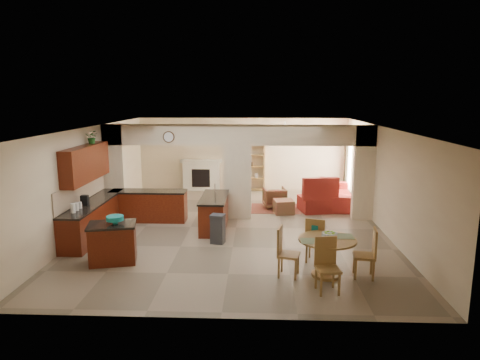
{
  "coord_description": "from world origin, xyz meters",
  "views": [
    {
      "loc": [
        0.59,
        -11.47,
        3.6
      ],
      "look_at": [
        0.1,
        0.3,
        1.3
      ],
      "focal_mm": 32.0,
      "sensor_mm": 36.0,
      "label": 1
    }
  ],
  "objects_px": {
    "sofa": "(337,193)",
    "armchair": "(275,198)",
    "kitchen_island": "(113,243)",
    "dining_table": "(327,252)"
  },
  "relations": [
    {
      "from": "kitchen_island",
      "to": "sofa",
      "type": "height_order",
      "value": "kitchen_island"
    },
    {
      "from": "sofa",
      "to": "armchair",
      "type": "xyz_separation_m",
      "value": [
        -2.14,
        -0.52,
        -0.05
      ]
    },
    {
      "from": "sofa",
      "to": "dining_table",
      "type": "bearing_deg",
      "value": 171.3
    },
    {
      "from": "sofa",
      "to": "armchair",
      "type": "relative_size",
      "value": 3.63
    },
    {
      "from": "kitchen_island",
      "to": "armchair",
      "type": "distance_m",
      "value": 6.18
    },
    {
      "from": "dining_table",
      "to": "sofa",
      "type": "relative_size",
      "value": 0.44
    },
    {
      "from": "dining_table",
      "to": "armchair",
      "type": "distance_m",
      "value": 5.55
    },
    {
      "from": "kitchen_island",
      "to": "armchair",
      "type": "height_order",
      "value": "kitchen_island"
    },
    {
      "from": "sofa",
      "to": "armchair",
      "type": "height_order",
      "value": "sofa"
    },
    {
      "from": "kitchen_island",
      "to": "sofa",
      "type": "relative_size",
      "value": 0.44
    }
  ]
}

